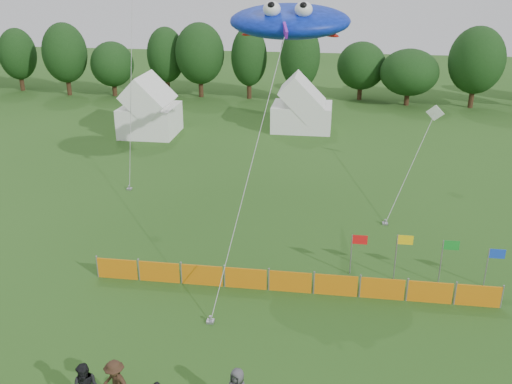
# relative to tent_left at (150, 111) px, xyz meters

# --- Properties ---
(treeline) EXTENTS (104.57, 8.78, 8.36)m
(treeline) POSITION_rel_tent_left_xyz_m (14.22, 14.39, 2.15)
(treeline) COLOR #382314
(treeline) RESTS_ON ground
(tent_left) EXTENTS (4.57, 4.57, 4.03)m
(tent_left) POSITION_rel_tent_left_xyz_m (0.00, 0.00, 0.00)
(tent_left) COLOR white
(tent_left) RESTS_ON ground
(tent_right) EXTENTS (5.18, 4.14, 3.65)m
(tent_right) POSITION_rel_tent_left_xyz_m (12.61, 3.37, -0.19)
(tent_right) COLOR white
(tent_right) RESTS_ON ground
(barrier_fence) EXTENTS (17.90, 0.06, 1.00)m
(barrier_fence) POSITION_rel_tent_left_xyz_m (13.96, -23.32, -1.53)
(barrier_fence) COLOR orange
(barrier_fence) RESTS_ON ground
(flag_row) EXTENTS (6.73, 0.31, 2.26)m
(flag_row) POSITION_rel_tent_left_xyz_m (19.74, -21.51, -0.61)
(flag_row) COLOR gray
(flag_row) RESTS_ON ground
(spectator_c) EXTENTS (1.34, 1.14, 1.80)m
(spectator_c) POSITION_rel_tent_left_xyz_m (8.97, -31.19, -1.14)
(spectator_c) COLOR #362315
(spectator_c) RESTS_ON ground
(stingray_kite) EXTENTS (6.06, 18.32, 12.01)m
(stingray_kite) POSITION_rel_tent_left_xyz_m (13.10, -15.51, 8.86)
(stingray_kite) COLOR #0E2ED3
(stingray_kite) RESTS_ON ground
(small_kite_white) EXTENTS (4.15, 8.79, 4.99)m
(small_kite_white) POSITION_rel_tent_left_xyz_m (21.03, -9.56, 1.08)
(small_kite_white) COLOR white
(small_kite_white) RESTS_ON ground
(small_kite_dark) EXTENTS (0.82, 4.64, 14.37)m
(small_kite_dark) POSITION_rel_tent_left_xyz_m (2.52, -10.05, 5.92)
(small_kite_dark) COLOR black
(small_kite_dark) RESTS_ON ground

